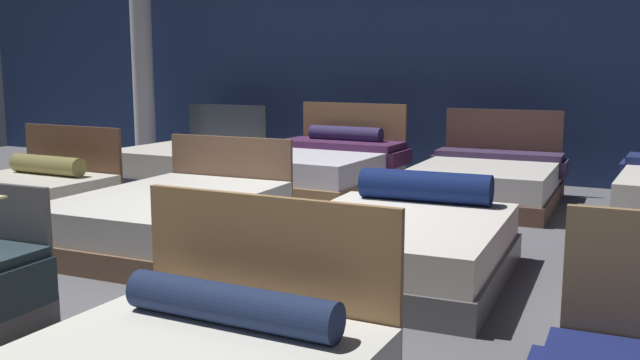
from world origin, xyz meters
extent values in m
cube|color=#5B5B60|center=(0.00, 0.00, -0.01)|extent=(18.00, 18.00, 0.02)
cube|color=navy|center=(0.00, 4.95, 1.75)|extent=(18.00, 0.06, 3.50)
cube|color=#27363E|center=(-0.41, -2.05, 0.32)|extent=(0.08, 0.45, 0.27)
cube|color=#997045|center=(1.12, -1.92, 0.48)|extent=(1.38, 0.05, 0.96)
cylinder|color=#1D2A4D|center=(1.12, -2.24, 0.52)|extent=(1.05, 0.19, 0.18)
cube|color=brown|center=(-3.24, 0.08, 0.08)|extent=(1.59, 2.00, 0.17)
cube|color=silver|center=(-3.24, 0.08, 0.28)|extent=(1.53, 1.94, 0.24)
cube|color=brown|center=(-3.22, 1.06, 0.46)|extent=(1.46, 0.07, 0.91)
cylinder|color=olive|center=(-3.23, 0.70, 0.51)|extent=(0.97, 0.23, 0.21)
cube|color=brown|center=(-1.08, 0.07, 0.10)|extent=(1.56, 2.19, 0.20)
cube|color=silver|center=(-1.08, 0.07, 0.33)|extent=(1.50, 2.12, 0.27)
cube|color=brown|center=(-1.12, 1.13, 0.44)|extent=(1.40, 0.09, 0.87)
cube|color=#56565B|center=(1.09, 0.04, 0.11)|extent=(1.62, 1.97, 0.21)
cube|color=silver|center=(1.09, 0.04, 0.34)|extent=(1.56, 1.91, 0.25)
cylinder|color=#0D1B4F|center=(1.06, 0.75, 0.59)|extent=(1.10, 0.31, 0.26)
cube|color=brown|center=(2.45, 0.73, 0.25)|extent=(0.07, 0.79, 0.32)
cube|color=#2A313A|center=(-3.18, 3.13, 0.07)|extent=(1.52, 2.00, 0.14)
cube|color=silver|center=(-3.18, 3.13, 0.30)|extent=(1.46, 1.94, 0.33)
cube|color=#2A313A|center=(-3.17, 4.13, 0.50)|extent=(1.40, 0.06, 1.00)
cube|color=#966E46|center=(-1.09, 3.05, 0.11)|extent=(1.73, 2.11, 0.22)
cube|color=silver|center=(-1.09, 3.05, 0.36)|extent=(1.67, 2.04, 0.28)
cube|color=#966E46|center=(-1.05, 4.08, 0.54)|extent=(1.56, 0.10, 1.08)
cube|color=#49234A|center=(-1.06, 3.71, 0.54)|extent=(1.66, 0.72, 0.09)
cube|color=#49234A|center=(-1.90, 3.75, 0.40)|extent=(0.11, 0.67, 0.19)
cube|color=#49234A|center=(-0.22, 3.68, 0.40)|extent=(0.11, 0.67, 0.19)
cylinder|color=#362C5A|center=(-1.06, 3.84, 0.67)|extent=(1.05, 0.25, 0.21)
cube|color=brown|center=(1.02, 3.14, 0.10)|extent=(1.58, 1.96, 0.19)
cube|color=silver|center=(1.02, 3.14, 0.33)|extent=(1.52, 1.90, 0.27)
cube|color=brown|center=(1.00, 4.10, 0.52)|extent=(1.44, 0.08, 1.04)
cube|color=#3C2B4B|center=(1.00, 3.86, 0.50)|extent=(1.52, 0.46, 0.07)
cube|color=#3C2B4B|center=(0.23, 3.84, 0.37)|extent=(0.08, 0.42, 0.19)
cube|color=#3C2B4B|center=(1.78, 3.88, 0.37)|extent=(0.08, 0.42, 0.19)
cube|color=navy|center=(2.44, 3.87, 0.35)|extent=(0.11, 0.56, 0.31)
cylinder|color=silver|center=(-4.74, 4.10, 1.75)|extent=(0.33, 0.33, 3.50)
camera|label=1|loc=(2.78, -4.71, 1.56)|focal=38.88mm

